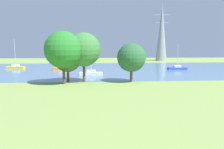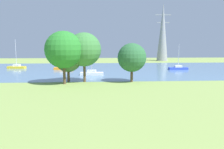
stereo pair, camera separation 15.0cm
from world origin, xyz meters
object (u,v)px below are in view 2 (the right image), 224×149
(sailboat_white, at_px, (92,73))
(sailboat_orange, at_px, (64,68))
(sailboat_yellow, at_px, (17,67))
(tree_west_near, at_px, (132,58))
(tree_west_far, at_px, (84,50))
(sailboat_blue, at_px, (178,68))
(electricity_pylon, at_px, (163,32))
(tree_mid_shore, at_px, (68,59))
(tree_east_near, at_px, (64,50))

(sailboat_white, xyz_separation_m, sailboat_orange, (-7.51, 11.05, 0.01))
(sailboat_yellow, xyz_separation_m, tree_west_near, (27.61, -23.93, 3.71))
(tree_west_far, bearing_deg, sailboat_blue, 37.69)
(electricity_pylon, bearing_deg, sailboat_yellow, -150.13)
(sailboat_yellow, bearing_deg, tree_west_far, -50.02)
(tree_mid_shore, xyz_separation_m, electricity_pylon, (31.06, 50.54, 7.37))
(sailboat_orange, height_order, tree_east_near, tree_east_near)
(tree_mid_shore, bearing_deg, sailboat_yellow, 126.09)
(sailboat_yellow, distance_m, tree_mid_shore, 28.74)
(sailboat_blue, bearing_deg, electricity_pylon, 80.74)
(sailboat_yellow, distance_m, tree_east_near, 30.51)
(sailboat_white, relative_size, sailboat_blue, 0.80)
(sailboat_blue, distance_m, tree_east_near, 32.98)
(sailboat_orange, distance_m, sailboat_blue, 29.45)
(sailboat_blue, height_order, tree_west_near, tree_west_near)
(sailboat_white, distance_m, tree_west_near, 12.11)
(tree_mid_shore, height_order, electricity_pylon, electricity_pylon)
(sailboat_yellow, height_order, electricity_pylon, electricity_pylon)
(sailboat_orange, relative_size, tree_west_near, 0.89)
(tree_east_near, height_order, electricity_pylon, electricity_pylon)
(tree_east_near, bearing_deg, tree_west_far, 30.99)
(sailboat_white, relative_size, tree_mid_shore, 0.82)
(sailboat_orange, distance_m, tree_west_near, 25.15)
(sailboat_white, distance_m, sailboat_blue, 23.73)
(electricity_pylon, bearing_deg, tree_west_far, -119.12)
(tree_east_near, relative_size, tree_west_near, 1.29)
(sailboat_orange, height_order, tree_west_far, tree_west_far)
(sailboat_yellow, bearing_deg, sailboat_white, -35.75)
(sailboat_blue, relative_size, tree_mid_shore, 1.03)
(sailboat_white, relative_size, tree_west_far, 0.62)
(sailboat_orange, xyz_separation_m, tree_east_near, (3.34, -21.46, 5.08))
(sailboat_orange, xyz_separation_m, tree_mid_shore, (3.73, -19.29, 3.54))
(electricity_pylon, bearing_deg, tree_mid_shore, -121.58)
(tree_west_near, height_order, electricity_pylon, electricity_pylon)
(tree_west_near, bearing_deg, tree_mid_shore, 175.32)
(sailboat_white, distance_m, tree_east_near, 12.31)
(tree_west_near, distance_m, electricity_pylon, 55.73)
(tree_west_near, xyz_separation_m, electricity_pylon, (20.25, 51.42, 7.18))
(sailboat_white, height_order, sailboat_orange, sailboat_orange)
(sailboat_white, height_order, electricity_pylon, electricity_pylon)
(sailboat_white, xyz_separation_m, sailboat_blue, (21.89, 9.18, 0.01))
(tree_west_near, bearing_deg, electricity_pylon, 68.51)
(tree_mid_shore, relative_size, tree_west_near, 0.95)
(tree_mid_shore, bearing_deg, sailboat_orange, 100.95)
(tree_east_near, bearing_deg, sailboat_yellow, 123.06)
(tree_mid_shore, distance_m, tree_west_far, 3.17)
(tree_east_near, xyz_separation_m, electricity_pylon, (31.45, 52.71, 5.83))
(tree_west_near, bearing_deg, tree_west_far, 175.70)
(sailboat_orange, bearing_deg, tree_west_far, -71.65)
(tree_west_far, relative_size, tree_west_near, 1.27)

